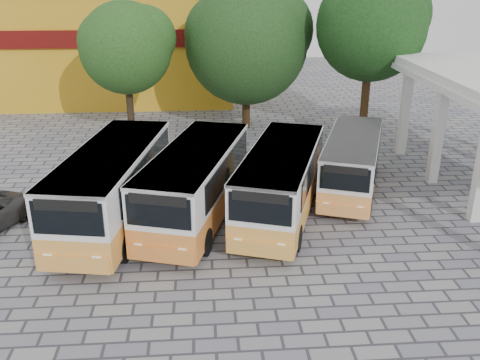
{
  "coord_description": "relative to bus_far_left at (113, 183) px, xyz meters",
  "views": [
    {
      "loc": [
        -3.36,
        -17.47,
        9.85
      ],
      "look_at": [
        -1.81,
        3.32,
        1.5
      ],
      "focal_mm": 40.0,
      "sensor_mm": 36.0,
      "label": 1
    }
  ],
  "objects": [
    {
      "name": "tree_middle",
      "position": [
        6.59,
        13.75,
        3.86
      ],
      "size": [
        8.0,
        7.62,
        9.26
      ],
      "color": "#392612",
      "rests_on": "ground"
    },
    {
      "name": "bus_far_right",
      "position": [
        10.49,
        2.77,
        -0.31
      ],
      "size": [
        4.65,
        7.88,
        2.66
      ],
      "rotation": [
        0.0,
        0.0,
        -0.35
      ],
      "color": "#EB9647",
      "rests_on": "ground"
    },
    {
      "name": "ground",
      "position": [
        6.95,
        -2.52,
        -1.84
      ],
      "size": [
        90.0,
        90.0,
        0.0
      ],
      "primitive_type": "plane",
      "color": "slate",
      "rests_on": "ground"
    },
    {
      "name": "bus_far_left",
      "position": [
        0.0,
        0.0,
        0.0
      ],
      "size": [
        4.15,
        9.21,
        3.19
      ],
      "rotation": [
        0.0,
        0.0,
        -0.17
      ],
      "color": "gold",
      "rests_on": "ground"
    },
    {
      "name": "tree_right",
      "position": [
        13.62,
        11.34,
        5.01
      ],
      "size": [
        6.7,
        6.38,
        9.84
      ],
      "color": "#4C3219",
      "rests_on": "ground"
    },
    {
      "name": "shophouse_block",
      "position": [
        -4.05,
        23.46,
        2.32
      ],
      "size": [
        20.4,
        10.4,
        8.3
      ],
      "color": "#CB9117",
      "rests_on": "ground"
    },
    {
      "name": "bus_centre_right",
      "position": [
        6.78,
        0.19,
        -0.13
      ],
      "size": [
        4.96,
        8.76,
        2.97
      ],
      "rotation": [
        0.0,
        0.0,
        -0.32
      ],
      "color": "gold",
      "rests_on": "ground"
    },
    {
      "name": "bus_centre_left",
      "position": [
        3.29,
        0.19,
        -0.08
      ],
      "size": [
        4.88,
        8.99,
        3.06
      ],
      "rotation": [
        0.0,
        0.0,
        -0.29
      ],
      "color": "orange",
      "rests_on": "ground"
    },
    {
      "name": "tree_left",
      "position": [
        -0.61,
        11.93,
        3.8
      ],
      "size": [
        5.59,
        5.33,
        8.14
      ],
      "color": "#302517",
      "rests_on": "ground"
    }
  ]
}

